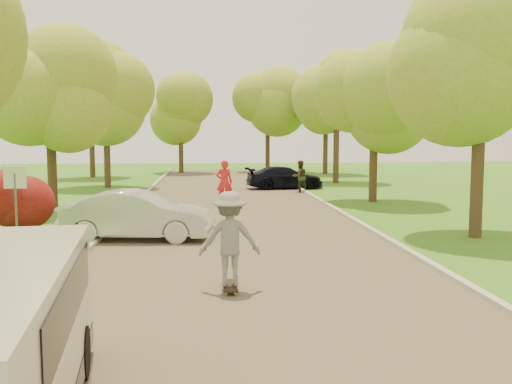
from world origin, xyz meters
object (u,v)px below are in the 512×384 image
object	(u,v)px
person_olive	(300,177)
street_sign	(15,191)
silver_sedan	(137,215)
person_striped	(224,182)
dark_sedan	(285,178)
skateboarder	(230,239)
longboard	(230,286)

from	to	relation	value
person_olive	street_sign	bearing A→B (deg)	35.96
silver_sedan	person_striped	xyz separation A→B (m)	(2.71, 8.12, 0.25)
dark_sedan	skateboarder	size ratio (longest dim) A/B	2.38
street_sign	dark_sedan	xyz separation A→B (m)	(9.10, 16.36, -0.94)
person_striped	person_olive	distance (m)	6.21
longboard	person_striped	distance (m)	13.73
dark_sedan	longboard	bearing A→B (deg)	161.68
street_sign	skateboarder	size ratio (longest dim) A/B	1.21
dark_sedan	skateboarder	xyz separation A→B (m)	(-3.85, -20.50, 0.40)
silver_sedan	street_sign	bearing A→B (deg)	123.56
street_sign	dark_sedan	size ratio (longest dim) A/B	0.51
person_olive	longboard	bearing A→B (deg)	56.60
longboard	skateboarder	world-z (taller)	skateboarder
dark_sedan	longboard	size ratio (longest dim) A/B	4.63
dark_sedan	skateboarder	bearing A→B (deg)	161.68
skateboarder	person_striped	world-z (taller)	skateboarder
skateboarder	longboard	bearing A→B (deg)	89.61
street_sign	silver_sedan	world-z (taller)	street_sign
street_sign	silver_sedan	bearing A→B (deg)	26.78
street_sign	person_olive	world-z (taller)	street_sign
street_sign	longboard	bearing A→B (deg)	-38.24
person_olive	silver_sedan	bearing A→B (deg)	42.16
person_striped	skateboarder	bearing A→B (deg)	89.93
person_olive	dark_sedan	bearing A→B (deg)	-96.65
street_sign	silver_sedan	size ratio (longest dim) A/B	0.51
dark_sedan	skateboarder	distance (m)	20.86
silver_sedan	person_striped	bearing A→B (deg)	-11.68
street_sign	person_olive	distance (m)	17.22
silver_sedan	longboard	world-z (taller)	silver_sedan
person_striped	person_olive	xyz separation A→B (m)	(4.04, 4.72, -0.12)
silver_sedan	dark_sedan	distance (m)	16.18
person_olive	person_striped	bearing A→B (deg)	29.32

